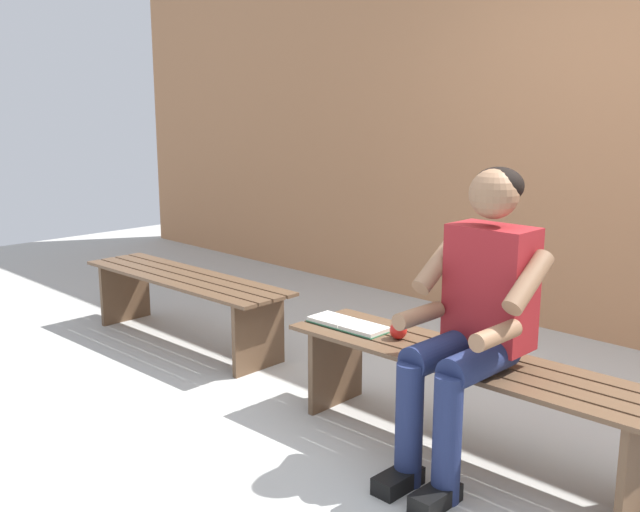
% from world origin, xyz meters
% --- Properties ---
extents(ground_plane, '(10.00, 7.00, 0.04)m').
position_xyz_m(ground_plane, '(1.03, 1.00, -0.02)').
color(ground_plane, '#B2B2AD').
extents(brick_wall, '(9.50, 0.24, 2.82)m').
position_xyz_m(brick_wall, '(0.50, -1.99, 1.41)').
color(brick_wall, '#B27A51').
rests_on(brick_wall, ground).
extents(bench_near, '(1.73, 0.46, 0.43)m').
position_xyz_m(bench_near, '(0.00, 0.00, 0.33)').
color(bench_near, brown).
rests_on(bench_near, ground).
extents(bench_far, '(1.63, 0.45, 0.43)m').
position_xyz_m(bench_far, '(2.07, 0.00, 0.33)').
color(bench_far, brown).
rests_on(bench_far, ground).
extents(person_seated, '(0.50, 0.69, 1.24)m').
position_xyz_m(person_seated, '(-0.09, 0.10, 0.68)').
color(person_seated, maroon).
rests_on(person_seated, ground).
extents(apple, '(0.08, 0.08, 0.08)m').
position_xyz_m(apple, '(0.35, 0.02, 0.47)').
color(apple, red).
rests_on(apple, bench_near).
extents(book_open, '(0.42, 0.17, 0.02)m').
position_xyz_m(book_open, '(0.64, 0.04, 0.44)').
color(book_open, white).
rests_on(book_open, bench_near).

